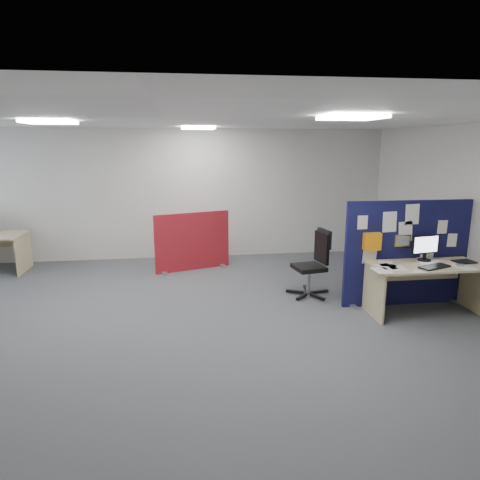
{
  "coord_description": "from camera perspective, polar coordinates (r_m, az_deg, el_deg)",
  "views": [
    {
      "loc": [
        0.19,
        -5.53,
        2.4
      ],
      "look_at": [
        1.01,
        0.59,
        1.0
      ],
      "focal_mm": 32.0,
      "sensor_mm": 36.0,
      "label": 1
    }
  ],
  "objects": [
    {
      "name": "office_chair",
      "position": [
        6.92,
        10.0,
        -2.52
      ],
      "size": [
        0.69,
        0.69,
        1.05
      ],
      "rotation": [
        0.0,
        0.0,
        0.18
      ],
      "color": "black",
      "rests_on": "floor"
    },
    {
      "name": "wall_front",
      "position": [
        2.29,
        -12.04,
        -14.74
      ],
      "size": [
        9.0,
        0.02,
        2.7
      ],
      "primitive_type": "cube",
      "color": "silver",
      "rests_on": "floor"
    },
    {
      "name": "navy_divider",
      "position": [
        6.83,
        21.19,
        -1.66
      ],
      "size": [
        1.93,
        0.3,
        1.59
      ],
      "color": "#10133D",
      "rests_on": "floor"
    },
    {
      "name": "desk_papers",
      "position": [
        6.46,
        21.75,
        -3.12
      ],
      "size": [
        1.44,
        0.79,
        0.0
      ],
      "color": "white",
      "rests_on": "main_desk"
    },
    {
      "name": "keyboard",
      "position": [
        6.46,
        24.49,
        -3.26
      ],
      "size": [
        0.48,
        0.32,
        0.02
      ],
      "primitive_type": "cube",
      "rotation": [
        0.0,
        0.0,
        0.34
      ],
      "color": "black",
      "rests_on": "main_desk"
    },
    {
      "name": "monitor_main",
      "position": [
        6.73,
        23.5,
        -0.8
      ],
      "size": [
        0.43,
        0.18,
        0.38
      ],
      "rotation": [
        0.0,
        0.0,
        0.15
      ],
      "color": "black",
      "rests_on": "main_desk"
    },
    {
      "name": "ceiling",
      "position": [
        5.54,
        -10.0,
        15.7
      ],
      "size": [
        9.0,
        7.0,
        0.02
      ],
      "primitive_type": "cube",
      "color": "white",
      "rests_on": "wall_back"
    },
    {
      "name": "mouse",
      "position": [
        6.68,
        27.26,
        -3.02
      ],
      "size": [
        0.11,
        0.09,
        0.03
      ],
      "primitive_type": "cube",
      "rotation": [
        0.0,
        0.0,
        -0.35
      ],
      "color": "#A7A7AC",
      "rests_on": "main_desk"
    },
    {
      "name": "paper_tray",
      "position": [
        6.95,
        27.73,
        -2.57
      ],
      "size": [
        0.31,
        0.25,
        0.01
      ],
      "primitive_type": "cube",
      "rotation": [
        0.0,
        0.0,
        0.13
      ],
      "color": "black",
      "rests_on": "main_desk"
    },
    {
      "name": "wall_back",
      "position": [
        9.09,
        -8.84,
        5.99
      ],
      "size": [
        9.0,
        0.02,
        2.7
      ],
      "primitive_type": "cube",
      "color": "silver",
      "rests_on": "floor"
    },
    {
      "name": "floor",
      "position": [
        6.03,
        -9.0,
        -10.84
      ],
      "size": [
        9.0,
        9.0,
        0.0
      ],
      "primitive_type": "plane",
      "color": "#505358",
      "rests_on": "ground"
    },
    {
      "name": "red_divider",
      "position": [
        8.26,
        -6.33,
        -0.28
      ],
      "size": [
        1.43,
        0.51,
        1.12
      ],
      "rotation": [
        0.0,
        0.0,
        0.32
      ],
      "color": "maroon",
      "rests_on": "floor"
    },
    {
      "name": "ceiling_lights",
      "position": [
        6.2,
        -6.56,
        15.2
      ],
      "size": [
        4.1,
        4.1,
        0.04
      ],
      "color": "white",
      "rests_on": "ceiling"
    },
    {
      "name": "main_desk",
      "position": [
        6.66,
        23.39,
        -4.42
      ],
      "size": [
        1.59,
        0.71,
        0.73
      ],
      "color": "tan",
      "rests_on": "floor"
    }
  ]
}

